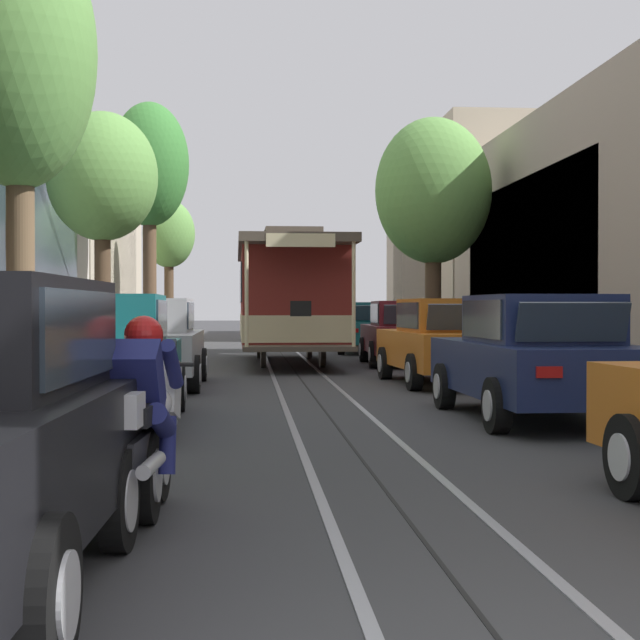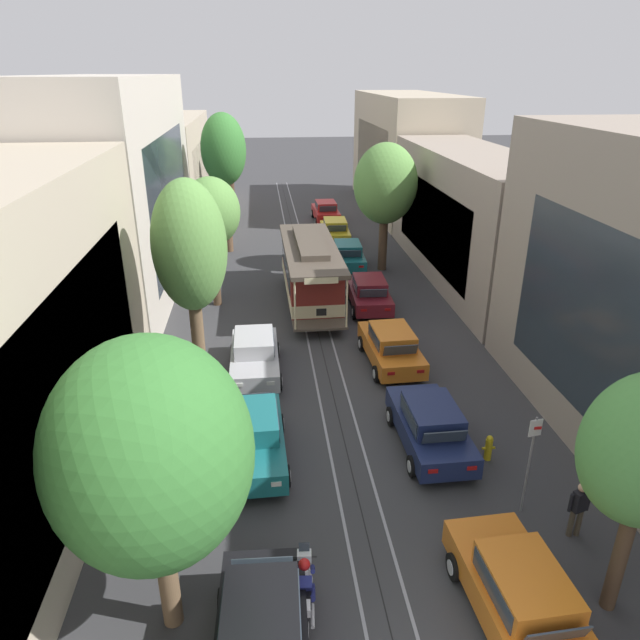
# 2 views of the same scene
# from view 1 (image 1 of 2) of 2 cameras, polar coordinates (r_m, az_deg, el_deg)

# --- Properties ---
(ground_plane) EXTENTS (160.00, 160.00, 0.00)m
(ground_plane) POSITION_cam_1_polar(r_m,az_deg,el_deg) (24.48, -1.86, -2.58)
(ground_plane) COLOR #38383A
(trolley_track_rails) EXTENTS (1.14, 62.35, 0.01)m
(trolley_track_rails) POSITION_cam_1_polar(r_m,az_deg,el_deg) (27.90, -2.17, -2.16)
(trolley_track_rails) COLOR gray
(trolley_track_rails) RESTS_ON ground
(building_facade_right) EXTENTS (6.00, 54.05, 9.41)m
(building_facade_right) POSITION_cam_1_polar(r_m,az_deg,el_deg) (30.68, 16.26, 6.24)
(building_facade_right) COLOR gray
(building_facade_right) RESTS_ON ground
(parked_car_teal_second_left) EXTENTS (2.07, 4.39, 1.58)m
(parked_car_teal_second_left) POSITION_cam_1_polar(r_m,az_deg,el_deg) (12.06, -12.91, -2.24)
(parked_car_teal_second_left) COLOR #196B70
(parked_car_teal_second_left) RESTS_ON ground
(parked_car_silver_mid_left) EXTENTS (2.00, 4.36, 1.58)m
(parked_car_silver_mid_left) POSITION_cam_1_polar(r_m,az_deg,el_deg) (17.46, -10.13, -1.31)
(parked_car_silver_mid_left) COLOR #B7B7BC
(parked_car_silver_mid_left) RESTS_ON ground
(parked_car_navy_second_right) EXTENTS (2.05, 4.38, 1.58)m
(parked_car_navy_second_right) POSITION_cam_1_polar(r_m,az_deg,el_deg) (12.51, 12.70, -2.13)
(parked_car_navy_second_right) COLOR #19234C
(parked_car_navy_second_right) RESTS_ON ground
(parked_car_orange_mid_right) EXTENTS (2.13, 4.42, 1.58)m
(parked_car_orange_mid_right) POSITION_cam_1_polar(r_m,az_deg,el_deg) (17.95, 7.44, -1.25)
(parked_car_orange_mid_right) COLOR orange
(parked_car_orange_mid_right) RESTS_ON ground
(parked_car_maroon_fourth_right) EXTENTS (2.10, 4.40, 1.58)m
(parked_car_maroon_fourth_right) POSITION_cam_1_polar(r_m,az_deg,el_deg) (23.92, 5.00, -0.75)
(parked_car_maroon_fourth_right) COLOR maroon
(parked_car_maroon_fourth_right) RESTS_ON ground
(parked_car_teal_fifth_right) EXTENTS (2.13, 4.42, 1.58)m
(parked_car_teal_fifth_right) POSITION_cam_1_polar(r_m,az_deg,el_deg) (30.26, 2.79, -0.43)
(parked_car_teal_fifth_right) COLOR #196B70
(parked_car_teal_fifth_right) RESTS_ON ground
(parked_car_yellow_sixth_right) EXTENTS (2.13, 4.42, 1.58)m
(parked_car_yellow_sixth_right) POSITION_cam_1_polar(r_m,az_deg,el_deg) (36.02, 1.63, -0.24)
(parked_car_yellow_sixth_right) COLOR gold
(parked_car_yellow_sixth_right) RESTS_ON ground
(parked_car_red_far_right) EXTENTS (2.05, 4.38, 1.58)m
(parked_car_red_far_right) POSITION_cam_1_polar(r_m,az_deg,el_deg) (41.94, 0.83, -0.10)
(parked_car_red_far_right) COLOR red
(parked_car_red_far_right) RESTS_ON ground
(street_tree_kerb_left_second) EXTENTS (2.48, 2.50, 7.82)m
(street_tree_kerb_left_second) POSITION_cam_1_polar(r_m,az_deg,el_deg) (16.95, -17.34, 14.56)
(street_tree_kerb_left_second) COLOR brown
(street_tree_kerb_left_second) RESTS_ON ground
(street_tree_kerb_left_mid) EXTENTS (2.80, 2.78, 6.40)m
(street_tree_kerb_left_mid) POSITION_cam_1_polar(r_m,az_deg,el_deg) (25.32, -12.76, 8.13)
(street_tree_kerb_left_mid) COLOR #4C3826
(street_tree_kerb_left_mid) RESTS_ON ground
(street_tree_kerb_left_fourth) EXTENTS (2.77, 2.82, 8.65)m
(street_tree_kerb_left_fourth) POSITION_cam_1_polar(r_m,az_deg,el_deg) (34.80, -10.06, 8.85)
(street_tree_kerb_left_fourth) COLOR brown
(street_tree_kerb_left_fourth) RESTS_ON ground
(street_tree_kerb_left_far) EXTENTS (2.34, 2.02, 6.26)m
(street_tree_kerb_left_far) POSITION_cam_1_polar(r_m,az_deg,el_deg) (44.00, -8.93, 4.89)
(street_tree_kerb_left_far) COLOR #4C3826
(street_tree_kerb_left_far) RESTS_ON ground
(street_tree_kerb_right_second) EXTENTS (3.62, 3.27, 7.32)m
(street_tree_kerb_right_second) POSITION_cam_1_polar(r_m,az_deg,el_deg) (30.33, 6.72, 7.51)
(street_tree_kerb_right_second) COLOR #4C3826
(street_tree_kerb_right_second) RESTS_ON ground
(cable_car_trolley) EXTENTS (2.65, 9.15, 3.28)m
(cable_car_trolley) POSITION_cam_1_polar(r_m,az_deg,el_deg) (24.77, -1.89, 1.30)
(cable_car_trolley) COLOR maroon
(cable_car_trolley) RESTS_ON ground
(motorcycle_with_rider) EXTENTS (0.58, 1.99, 1.37)m
(motorcycle_with_rider) POSITION_cam_1_polar(r_m,az_deg,el_deg) (6.43, -10.55, -6.20)
(motorcycle_with_rider) COLOR black
(motorcycle_with_rider) RESTS_ON ground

